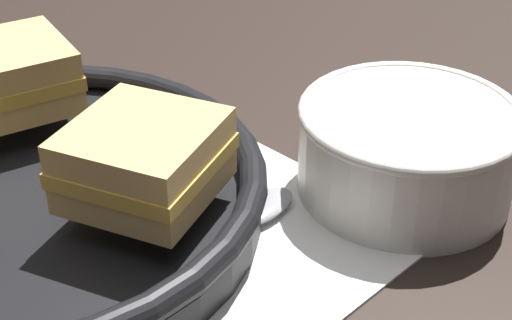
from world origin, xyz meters
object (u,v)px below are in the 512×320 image
object	(u,v)px
spoon	(238,223)
sandwich_near_right	(7,76)
skillet	(15,197)
soup_bowl	(407,145)
sandwich_near_left	(144,160)

from	to	relation	value
spoon	sandwich_near_right	size ratio (longest dim) A/B	1.54
skillet	soup_bowl	bearing A→B (deg)	-43.26
soup_bowl	skillet	world-z (taller)	soup_bowl
soup_bowl	skillet	bearing A→B (deg)	136.74
soup_bowl	sandwich_near_right	distance (m)	0.29
sandwich_near_right	skillet	bearing A→B (deg)	-128.03
sandwich_near_left	sandwich_near_right	bearing A→B (deg)	83.26
sandwich_near_left	sandwich_near_right	distance (m)	0.16
spoon	sandwich_near_left	xyz separation A→B (m)	(-0.04, 0.03, 0.06)
soup_bowl	sandwich_near_left	world-z (taller)	sandwich_near_left
soup_bowl	spoon	distance (m)	0.13
spoon	sandwich_near_left	world-z (taller)	sandwich_near_left
sandwich_near_right	soup_bowl	bearing A→B (deg)	-61.64
soup_bowl	skillet	xyz separation A→B (m)	(-0.19, 0.18, -0.02)
soup_bowl	spoon	xyz separation A→B (m)	(-0.11, 0.06, -0.03)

